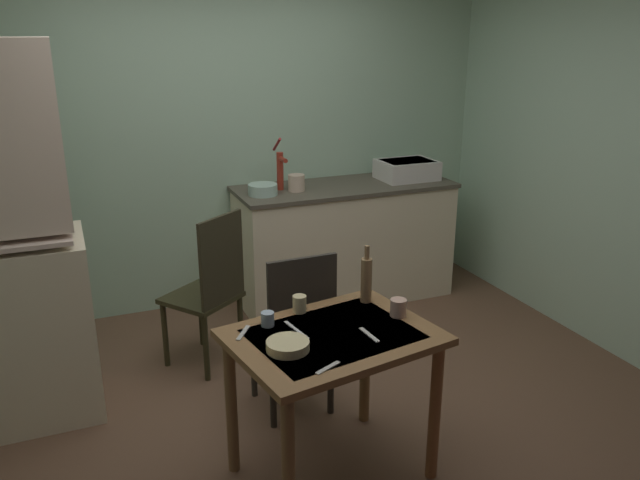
# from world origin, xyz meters

# --- Properties ---
(ground_plane) EXTENTS (5.29, 5.29, 0.00)m
(ground_plane) POSITION_xyz_m (0.00, 0.00, 0.00)
(ground_plane) COLOR brown
(wall_back) EXTENTS (4.39, 0.10, 2.59)m
(wall_back) POSITION_xyz_m (0.00, 1.77, 1.30)
(wall_back) COLOR #ADD3B5
(wall_back) RESTS_ON ground
(wall_right) EXTENTS (0.10, 3.54, 2.59)m
(wall_right) POSITION_xyz_m (2.19, 0.00, 1.30)
(wall_right) COLOR #B1D4B8
(wall_right) RESTS_ON ground
(counter_cabinet) EXTENTS (1.69, 0.64, 0.93)m
(counter_cabinet) POSITION_xyz_m (0.88, 1.40, 0.46)
(counter_cabinet) COLOR beige
(counter_cabinet) RESTS_ON ground
(sink_basin) EXTENTS (0.44, 0.34, 0.15)m
(sink_basin) POSITION_xyz_m (1.42, 1.40, 1.00)
(sink_basin) COLOR silver
(sink_basin) RESTS_ON counter_cabinet
(hand_pump) EXTENTS (0.05, 0.27, 0.39)m
(hand_pump) POSITION_xyz_m (0.37, 1.45, 1.10)
(hand_pump) COLOR maroon
(hand_pump) RESTS_ON counter_cabinet
(mixing_bowl_counter) EXTENTS (0.21, 0.21, 0.08)m
(mixing_bowl_counter) POSITION_xyz_m (0.20, 1.35, 0.97)
(mixing_bowl_counter) COLOR #ADD1C1
(mixing_bowl_counter) RESTS_ON counter_cabinet
(stoneware_crock) EXTENTS (0.12, 0.12, 0.12)m
(stoneware_crock) POSITION_xyz_m (0.47, 1.37, 0.99)
(stoneware_crock) COLOR beige
(stoneware_crock) RESTS_ON counter_cabinet
(dining_table) EXTENTS (1.01, 0.82, 0.75)m
(dining_table) POSITION_xyz_m (-0.07, -0.54, 0.63)
(dining_table) COLOR brown
(dining_table) RESTS_ON ground
(chair_far_side) EXTENTS (0.41, 0.41, 0.96)m
(chair_far_side) POSITION_xyz_m (-0.04, 0.03, 0.50)
(chair_far_side) COLOR #2C2720
(chair_far_side) RESTS_ON ground
(chair_by_counter) EXTENTS (0.56, 0.56, 1.02)m
(chair_by_counter) POSITION_xyz_m (-0.35, 0.72, 0.53)
(chair_by_counter) COLOR #312E19
(chair_by_counter) RESTS_ON ground
(serving_bowl_wide) EXTENTS (0.19, 0.19, 0.04)m
(serving_bowl_wide) POSITION_xyz_m (-0.31, -0.60, 0.77)
(serving_bowl_wide) COLOR beige
(serving_bowl_wide) RESTS_ON dining_table
(teacup_cream) EXTENTS (0.06, 0.06, 0.07)m
(teacup_cream) POSITION_xyz_m (-0.31, -0.35, 0.79)
(teacup_cream) COLOR #9EB2C6
(teacup_cream) RESTS_ON dining_table
(mug_dark) EXTENTS (0.07, 0.07, 0.08)m
(mug_dark) POSITION_xyz_m (-0.12, -0.26, 0.80)
(mug_dark) COLOR beige
(mug_dark) RESTS_ON dining_table
(teacup_mint) EXTENTS (0.08, 0.08, 0.08)m
(teacup_mint) POSITION_xyz_m (0.30, -0.48, 0.80)
(teacup_mint) COLOR tan
(teacup_mint) RESTS_ON dining_table
(glass_bottle) EXTENTS (0.06, 0.06, 0.30)m
(glass_bottle) POSITION_xyz_m (0.23, -0.27, 0.88)
(glass_bottle) COLOR olive
(glass_bottle) RESTS_ON dining_table
(table_knife) EXTENTS (0.05, 0.21, 0.00)m
(table_knife) POSITION_xyz_m (-0.21, -0.44, 0.76)
(table_knife) COLOR silver
(table_knife) RESTS_ON dining_table
(teaspoon_near_bowl) EXTENTS (0.03, 0.15, 0.00)m
(teaspoon_near_bowl) POSITION_xyz_m (0.08, -0.61, 0.76)
(teaspoon_near_bowl) COLOR beige
(teaspoon_near_bowl) RESTS_ON dining_table
(teaspoon_by_cup) EXTENTS (0.10, 0.13, 0.00)m
(teaspoon_by_cup) POSITION_xyz_m (-0.44, -0.38, 0.76)
(teaspoon_by_cup) COLOR beige
(teaspoon_by_cup) RESTS_ON dining_table
(serving_spoon) EXTENTS (0.13, 0.07, 0.00)m
(serving_spoon) POSITION_xyz_m (-0.21, -0.81, 0.76)
(serving_spoon) COLOR beige
(serving_spoon) RESTS_ON dining_table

